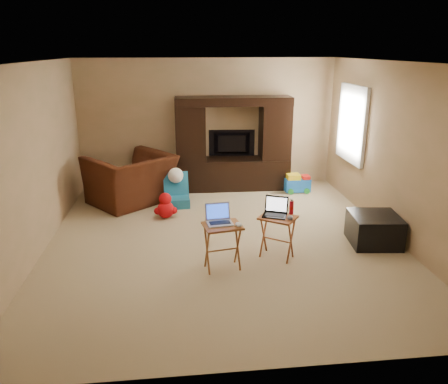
{
  "coord_description": "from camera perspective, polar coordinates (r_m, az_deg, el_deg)",
  "views": [
    {
      "loc": [
        -0.62,
        -5.82,
        2.67
      ],
      "look_at": [
        0.0,
        -0.2,
        0.8
      ],
      "focal_mm": 35.0,
      "sensor_mm": 36.0,
      "label": 1
    }
  ],
  "objects": [
    {
      "name": "entertainment_center",
      "position": [
        8.52,
        1.19,
        6.31
      ],
      "size": [
        2.21,
        0.6,
        1.8
      ],
      "primitive_type": "cube",
      "rotation": [
        0.0,
        0.0,
        -0.02
      ],
      "color": "black",
      "rests_on": "floor"
    },
    {
      "name": "mouse_right",
      "position": [
        5.65,
        8.64,
        -3.37
      ],
      "size": [
        0.11,
        0.14,
        0.05
      ],
      "primitive_type": "ellipsoid",
      "rotation": [
        0.0,
        0.0,
        -0.32
      ],
      "color": "#3F3F44",
      "rests_on": "tray_table_right"
    },
    {
      "name": "wall_right",
      "position": [
        6.76,
        21.46,
        4.89
      ],
      "size": [
        0.0,
        5.5,
        5.5
      ],
      "primitive_type": "plane",
      "rotation": [
        1.57,
        0.0,
        -1.57
      ],
      "color": "tan",
      "rests_on": "ground"
    },
    {
      "name": "wall_front",
      "position": [
        3.44,
        4.7,
        -6.13
      ],
      "size": [
        5.0,
        0.0,
        5.0
      ],
      "primitive_type": "plane",
      "rotation": [
        -1.57,
        0.0,
        0.0
      ],
      "color": "tan",
      "rests_on": "ground"
    },
    {
      "name": "child_rocker",
      "position": [
        7.72,
        -6.27,
        0.25
      ],
      "size": [
        0.48,
        0.54,
        0.59
      ],
      "primitive_type": null,
      "rotation": [
        0.0,
        0.0,
        0.08
      ],
      "color": "#19688E",
      "rests_on": "floor"
    },
    {
      "name": "push_toy",
      "position": [
        8.59,
        9.55,
        1.21
      ],
      "size": [
        0.5,
        0.36,
        0.37
      ],
      "primitive_type": null,
      "rotation": [
        0.0,
        0.0,
        0.01
      ],
      "color": "blue",
      "rests_on": "floor"
    },
    {
      "name": "recliner",
      "position": [
        7.97,
        -12.03,
        1.61
      ],
      "size": [
        1.78,
        1.76,
        0.87
      ],
      "primitive_type": "imported",
      "rotation": [
        0.0,
        0.0,
        3.84
      ],
      "color": "#431F0E",
      "rests_on": "floor"
    },
    {
      "name": "window_pane",
      "position": [
        8.1,
        16.48,
        8.53
      ],
      "size": [
        0.0,
        1.2,
        1.2
      ],
      "primitive_type": "plane",
      "rotation": [
        1.57,
        0.0,
        -1.57
      ],
      "color": "white",
      "rests_on": "ground"
    },
    {
      "name": "wall_left",
      "position": [
        6.28,
        -23.58,
        3.68
      ],
      "size": [
        0.0,
        5.5,
        5.5
      ],
      "primitive_type": "plane",
      "rotation": [
        1.57,
        0.0,
        1.57
      ],
      "color": "tan",
      "rests_on": "ground"
    },
    {
      "name": "wall_back",
      "position": [
        8.71,
        -2.16,
        8.89
      ],
      "size": [
        5.0,
        0.0,
        5.0
      ],
      "primitive_type": "plane",
      "rotation": [
        1.57,
        0.0,
        0.0
      ],
      "color": "tan",
      "rests_on": "ground"
    },
    {
      "name": "laptop_right",
      "position": [
        5.7,
        6.68,
        -2.04
      ],
      "size": [
        0.38,
        0.35,
        0.24
      ],
      "primitive_type": "cube",
      "rotation": [
        0.0,
        0.0,
        -0.39
      ],
      "color": "black",
      "rests_on": "tray_table_right"
    },
    {
      "name": "tray_table_right",
      "position": [
        5.84,
        6.96,
        -5.87
      ],
      "size": [
        0.57,
        0.55,
        0.58
      ],
      "primitive_type": "cube",
      "rotation": [
        0.0,
        0.0,
        -0.62
      ],
      "color": "#A54F28",
      "rests_on": "floor"
    },
    {
      "name": "mouse_left",
      "position": [
        5.34,
        1.91,
        -4.28
      ],
      "size": [
        0.1,
        0.13,
        0.05
      ],
      "primitive_type": "ellipsoid",
      "rotation": [
        0.0,
        0.0,
        0.17
      ],
      "color": "silver",
      "rests_on": "tray_table_left"
    },
    {
      "name": "ceiling",
      "position": [
        5.86,
        -0.22,
        16.63
      ],
      "size": [
        5.5,
        5.5,
        0.0
      ],
      "primitive_type": "plane",
      "rotation": [
        3.14,
        0.0,
        0.0
      ],
      "color": "silver",
      "rests_on": "ground"
    },
    {
      "name": "tray_table_left",
      "position": [
        5.51,
        -0.2,
        -7.2
      ],
      "size": [
        0.52,
        0.44,
        0.6
      ],
      "primitive_type": "cube",
      "rotation": [
        0.0,
        0.0,
        0.18
      ],
      "color": "#985924",
      "rests_on": "floor"
    },
    {
      "name": "television",
      "position": [
        8.71,
        1.03,
        6.33
      ],
      "size": [
        0.92,
        0.2,
        0.53
      ],
      "primitive_type": "imported",
      "rotation": [
        0.0,
        0.0,
        3.05
      ],
      "color": "black",
      "rests_on": "entertainment_center"
    },
    {
      "name": "laptop_left",
      "position": [
        5.37,
        -0.56,
        -3.03
      ],
      "size": [
        0.34,
        0.3,
        0.24
      ],
      "primitive_type": "cube",
      "rotation": [
        0.0,
        0.0,
        0.12
      ],
      "color": "#A1A2A6",
      "rests_on": "tray_table_left"
    },
    {
      "name": "floor",
      "position": [
        6.43,
        -0.2,
        -6.22
      ],
      "size": [
        5.5,
        5.5,
        0.0
      ],
      "primitive_type": "plane",
      "color": "#CCBE8D",
      "rests_on": "ground"
    },
    {
      "name": "ottoman",
      "position": [
        6.6,
        19.02,
        -4.63
      ],
      "size": [
        0.73,
        0.73,
        0.43
      ],
      "primitive_type": "cube",
      "rotation": [
        0.0,
        0.0,
        -0.11
      ],
      "color": "black",
      "rests_on": "floor"
    },
    {
      "name": "plush_toy",
      "position": [
        7.22,
        -7.66,
        -1.73
      ],
      "size": [
        0.39,
        0.33,
        0.44
      ],
      "primitive_type": null,
      "color": "red",
      "rests_on": "floor"
    },
    {
      "name": "water_bottle",
      "position": [
        5.82,
        8.8,
        -2.02
      ],
      "size": [
        0.06,
        0.06,
        0.18
      ],
      "primitive_type": "cylinder",
      "color": "red",
      "rests_on": "tray_table_right"
    },
    {
      "name": "window_frame",
      "position": [
        8.09,
        16.35,
        8.53
      ],
      "size": [
        0.06,
        1.14,
        1.34
      ],
      "primitive_type": "cube",
      "color": "white",
      "rests_on": "ground"
    }
  ]
}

